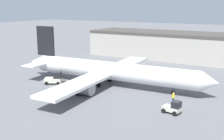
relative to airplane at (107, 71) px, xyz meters
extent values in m
plane|color=slate|center=(1.05, 0.07, -2.85)|extent=(400.00, 400.00, 0.00)
cube|color=#ADA89E|center=(7.57, 34.56, 0.64)|extent=(62.39, 13.90, 6.97)
cube|color=#47423D|center=(7.57, 34.56, 4.47)|extent=(62.39, 14.18, 0.70)
cylinder|color=silver|center=(1.05, 0.07, 0.10)|extent=(33.51, 5.61, 3.46)
cone|color=silver|center=(19.07, 1.23, 0.10)|extent=(2.98, 3.56, 3.39)
cone|color=silver|center=(-17.49, -1.13, 0.10)|extent=(4.01, 3.52, 3.28)
cube|color=silver|center=(-1.25, 9.78, -0.50)|extent=(5.52, 16.47, 0.50)
cube|color=silver|center=(0.02, -9.86, -0.50)|extent=(5.52, 16.47, 0.50)
cylinder|color=#939399|center=(-1.10, 7.35, -1.62)|extent=(3.54, 2.57, 2.36)
cylinder|color=#939399|center=(-0.14, -7.43, -1.62)|extent=(3.54, 2.57, 2.36)
cube|color=black|center=(-14.91, -0.97, 4.96)|extent=(4.39, 0.64, 6.25)
cube|color=silver|center=(-15.15, 2.83, 0.45)|extent=(3.37, 4.34, 0.24)
cube|color=silver|center=(-14.66, -4.76, 0.45)|extent=(3.37, 4.34, 0.24)
cylinder|color=#38383D|center=(13.03, 0.84, -2.24)|extent=(0.28, 0.28, 1.22)
cylinder|color=black|center=(13.03, 0.84, -2.50)|extent=(0.72, 0.39, 0.70)
cylinder|color=#38383D|center=(-0.47, -2.28, -2.24)|extent=(0.28, 0.28, 1.22)
cylinder|color=black|center=(-0.47, -2.28, -2.40)|extent=(0.92, 0.41, 0.90)
cylinder|color=#38383D|center=(-0.76, 2.20, -2.24)|extent=(0.28, 0.28, 1.22)
cylinder|color=black|center=(-0.76, 2.20, -2.40)|extent=(0.92, 0.41, 0.90)
cylinder|color=#1E2338|center=(14.50, -3.37, -2.42)|extent=(0.28, 0.28, 0.85)
cylinder|color=yellow|center=(14.50, -3.37, -1.66)|extent=(0.39, 0.39, 0.67)
sphere|color=tan|center=(14.50, -3.37, -1.19)|extent=(0.25, 0.25, 0.25)
cube|color=beige|center=(-9.57, -4.84, -2.05)|extent=(3.76, 3.13, 0.89)
cube|color=black|center=(-8.75, -4.41, -0.97)|extent=(2.04, 2.11, 1.27)
cylinder|color=black|center=(-8.12, -5.10, -2.50)|extent=(0.74, 0.57, 0.69)
cylinder|color=black|center=(-8.96, -3.51, -2.50)|extent=(0.74, 0.57, 0.69)
cylinder|color=black|center=(-10.17, -6.17, -2.50)|extent=(0.74, 0.57, 0.69)
cylinder|color=black|center=(-11.01, -4.58, -2.50)|extent=(0.74, 0.57, 0.69)
cube|color=#2D2D33|center=(-2.13, -7.85, -2.19)|extent=(2.83, 2.38, 0.72)
cube|color=black|center=(-1.50, -7.60, -1.31)|extent=(1.52, 1.74, 1.02)
cube|color=#333333|center=(-2.53, -8.01, -1.23)|extent=(1.82, 1.60, 0.61)
cylinder|color=black|center=(-1.05, -8.29, -2.54)|extent=(0.66, 0.48, 0.60)
cylinder|color=black|center=(-1.64, -6.80, -2.54)|extent=(0.66, 0.48, 0.60)
cylinder|color=black|center=(-2.61, -8.91, -2.54)|extent=(0.66, 0.48, 0.60)
cylinder|color=black|center=(-3.21, -7.42, -2.54)|extent=(0.66, 0.48, 0.60)
cube|color=beige|center=(15.76, -7.75, -2.18)|extent=(2.71, 1.80, 0.65)
cube|color=black|center=(16.46, -7.86, -1.39)|extent=(1.29, 1.44, 0.93)
cylinder|color=black|center=(16.52, -8.59, -2.50)|extent=(0.72, 0.38, 0.68)
cylinder|color=black|center=(16.75, -7.19, -2.50)|extent=(0.72, 0.38, 0.68)
cylinder|color=black|center=(14.78, -8.31, -2.50)|extent=(0.72, 0.38, 0.68)
cylinder|color=black|center=(15.01, -6.91, -2.50)|extent=(0.72, 0.38, 0.68)
camera|label=1|loc=(28.04, -44.79, 12.25)|focal=45.00mm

